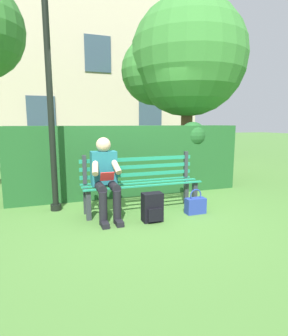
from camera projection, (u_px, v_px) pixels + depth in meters
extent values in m
plane|color=#477533|center=(142.00, 211.00, 4.42)|extent=(60.00, 60.00, 0.00)
cube|color=#2D3338|center=(195.00, 195.00, 4.53)|extent=(0.07, 0.07, 0.45)
cube|color=#2D3338|center=(88.00, 205.00, 3.96)|extent=(0.07, 0.07, 0.45)
cube|color=#2D3338|center=(186.00, 191.00, 4.81)|extent=(0.07, 0.07, 0.45)
cube|color=#2D3338|center=(86.00, 200.00, 4.24)|extent=(0.07, 0.07, 0.45)
cube|color=#1E8460|center=(138.00, 181.00, 4.53)|extent=(1.92, 0.06, 0.02)
cube|color=#1E8460|center=(142.00, 183.00, 4.35)|extent=(1.92, 0.06, 0.02)
cube|color=#1E8460|center=(146.00, 186.00, 4.16)|extent=(1.92, 0.06, 0.02)
cube|color=#2D3338|center=(186.00, 164.00, 4.77)|extent=(0.06, 0.06, 0.45)
cube|color=#2D3338|center=(84.00, 170.00, 4.20)|extent=(0.06, 0.06, 0.45)
cube|color=#1E8460|center=(138.00, 174.00, 4.51)|extent=(1.92, 0.02, 0.06)
cube|color=#1E8460|center=(138.00, 167.00, 4.49)|extent=(1.92, 0.02, 0.06)
cube|color=#1E8460|center=(138.00, 159.00, 4.47)|extent=(1.92, 0.02, 0.06)
cube|color=#1E6672|center=(104.00, 168.00, 4.13)|extent=(0.38, 0.22, 0.52)
sphere|color=#D8AD8C|center=(103.00, 145.00, 4.05)|extent=(0.22, 0.22, 0.22)
cylinder|color=black|center=(114.00, 186.00, 4.00)|extent=(0.13, 0.42, 0.13)
cylinder|color=black|center=(100.00, 187.00, 3.94)|extent=(0.13, 0.42, 0.13)
cylinder|color=black|center=(117.00, 207.00, 3.85)|extent=(0.12, 0.12, 0.47)
cylinder|color=black|center=(103.00, 208.00, 3.78)|extent=(0.12, 0.12, 0.47)
cube|color=black|center=(119.00, 222.00, 3.81)|extent=(0.10, 0.24, 0.07)
cube|color=black|center=(105.00, 224.00, 3.74)|extent=(0.10, 0.24, 0.07)
cylinder|color=#D8AD8C|center=(115.00, 165.00, 4.03)|extent=(0.14, 0.32, 0.26)
cylinder|color=#D8AD8C|center=(95.00, 166.00, 3.94)|extent=(0.14, 0.32, 0.26)
cube|color=#B22626|center=(107.00, 176.00, 3.90)|extent=(0.20, 0.07, 0.13)
cube|color=#1E5123|center=(129.00, 160.00, 5.43)|extent=(4.55, 0.62, 1.36)
sphere|color=#1E5123|center=(193.00, 135.00, 5.71)|extent=(0.56, 0.56, 0.56)
sphere|color=#1E5123|center=(70.00, 141.00, 5.06)|extent=(0.50, 0.50, 0.50)
cylinder|color=brown|center=(186.00, 136.00, 6.77)|extent=(0.28, 0.28, 2.19)
sphere|color=#387A33|center=(188.00, 58.00, 6.47)|extent=(2.76, 2.76, 2.76)
sphere|color=#387A33|center=(155.00, 71.00, 6.68)|extent=(1.65, 1.65, 1.65)
cube|color=#BCAD93|center=(92.00, 82.00, 10.81)|extent=(7.69, 3.10, 6.03)
cube|color=#334756|center=(150.00, 116.00, 10.19)|extent=(0.90, 0.04, 1.20)
cube|color=#334756|center=(41.00, 114.00, 8.95)|extent=(0.90, 0.04, 1.20)
cube|color=#334756|center=(98.00, 54.00, 9.23)|extent=(0.90, 0.04, 1.20)
cube|color=black|center=(152.00, 207.00, 3.92)|extent=(0.29, 0.18, 0.42)
cube|color=black|center=(155.00, 215.00, 3.83)|extent=(0.20, 0.04, 0.19)
cylinder|color=black|center=(155.00, 203.00, 4.04)|extent=(0.04, 0.04, 0.25)
cylinder|color=black|center=(144.00, 204.00, 3.99)|extent=(0.04, 0.04, 0.25)
cube|color=navy|center=(195.00, 206.00, 4.27)|extent=(0.32, 0.15, 0.25)
torus|color=navy|center=(196.00, 195.00, 4.24)|extent=(0.20, 0.02, 0.20)
cylinder|color=black|center=(56.00, 207.00, 4.45)|extent=(0.17, 0.17, 0.10)
cylinder|color=black|center=(50.00, 103.00, 4.18)|extent=(0.10, 0.10, 3.44)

